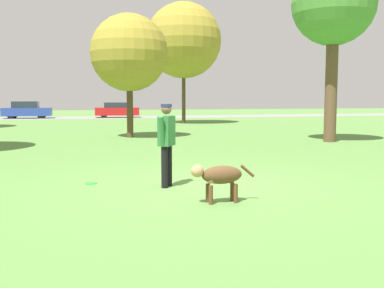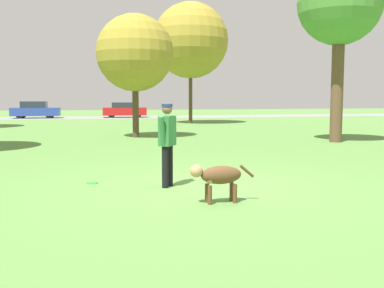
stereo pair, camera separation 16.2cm
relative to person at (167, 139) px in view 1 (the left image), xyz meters
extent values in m
plane|color=#56843D|center=(0.68, -0.04, -0.94)|extent=(120.00, 120.00, 0.00)
cube|color=gray|center=(0.68, 32.66, -0.93)|extent=(120.00, 6.00, 0.01)
cylinder|color=black|center=(0.06, 0.09, -0.54)|extent=(0.18, 0.18, 0.80)
cylinder|color=black|center=(-0.06, -0.09, -0.54)|extent=(0.18, 0.18, 0.80)
cube|color=#2D7038|center=(0.00, 0.00, 0.15)|extent=(0.40, 0.44, 0.57)
cylinder|color=#2D7038|center=(0.12, 0.18, 0.15)|extent=(0.19, 0.22, 0.57)
cylinder|color=#2D7038|center=(-0.12, -0.18, 0.15)|extent=(0.19, 0.22, 0.57)
sphere|color=brown|center=(0.00, 0.00, 0.57)|extent=(0.28, 0.28, 0.20)
cylinder|color=navy|center=(0.00, 0.00, 0.64)|extent=(0.29, 0.29, 0.06)
ellipsoid|color=brown|center=(0.60, -1.52, -0.48)|extent=(0.70, 0.31, 0.30)
ellipsoid|color=tan|center=(0.41, -1.53, -0.53)|extent=(0.17, 0.21, 0.16)
sphere|color=tan|center=(0.18, -1.53, -0.40)|extent=(0.21, 0.21, 0.21)
cylinder|color=brown|center=(0.39, -1.61, -0.78)|extent=(0.07, 0.07, 0.31)
cylinder|color=brown|center=(0.39, -1.44, -0.78)|extent=(0.07, 0.07, 0.31)
cylinder|color=brown|center=(0.82, -1.60, -0.78)|extent=(0.07, 0.07, 0.31)
cylinder|color=brown|center=(0.82, -1.44, -0.78)|extent=(0.07, 0.07, 0.31)
cylinder|color=brown|center=(1.05, -1.52, -0.43)|extent=(0.26, 0.05, 0.23)
cylinder|color=#33D838|center=(-1.41, 0.70, -0.93)|extent=(0.23, 0.23, 0.02)
torus|color=#33D838|center=(-1.41, 0.70, -0.93)|extent=(0.23, 0.23, 0.02)
cylinder|color=#4C3826|center=(5.66, 21.57, 0.91)|extent=(0.25, 0.25, 3.70)
sphere|color=olive|center=(5.66, 21.57, 4.68)|extent=(5.10, 5.10, 5.10)
cylinder|color=#4C3826|center=(0.71, 11.30, 0.27)|extent=(0.28, 0.28, 2.42)
sphere|color=olive|center=(0.71, 11.30, 2.74)|extent=(3.34, 3.34, 3.34)
cylinder|color=brown|center=(8.08, 7.28, 1.13)|extent=(0.47, 0.47, 4.14)
sphere|color=#4C8938|center=(8.08, 7.28, 4.41)|extent=(3.22, 3.22, 3.22)
cube|color=#284293|center=(-5.50, 32.74, -0.38)|extent=(4.10, 1.96, 0.69)
cube|color=#232D38|center=(-5.62, 32.74, 0.25)|extent=(2.16, 1.62, 0.55)
cylinder|color=black|center=(-4.26, 33.44, -0.63)|extent=(0.62, 0.23, 0.62)
cylinder|color=black|center=(-4.33, 31.91, -0.63)|extent=(0.62, 0.23, 0.62)
cylinder|color=black|center=(-6.67, 33.56, -0.63)|extent=(0.62, 0.23, 0.62)
cylinder|color=black|center=(-6.74, 32.03, -0.63)|extent=(0.62, 0.23, 0.62)
cube|color=red|center=(2.14, 32.49, -0.38)|extent=(3.95, 1.99, 0.69)
cube|color=#232D38|center=(2.02, 32.49, 0.19)|extent=(2.09, 1.65, 0.46)
cylinder|color=black|center=(3.34, 33.21, -0.64)|extent=(0.61, 0.23, 0.60)
cylinder|color=black|center=(3.26, 31.65, -0.64)|extent=(0.61, 0.23, 0.60)
cylinder|color=black|center=(1.02, 33.32, -0.64)|extent=(0.61, 0.23, 0.60)
cylinder|color=black|center=(0.94, 31.77, -0.64)|extent=(0.61, 0.23, 0.60)
camera|label=1|loc=(-1.73, -8.39, 0.76)|focal=42.00mm
camera|label=2|loc=(-1.57, -8.43, 0.76)|focal=42.00mm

